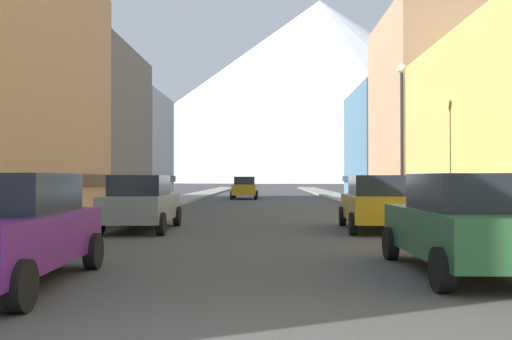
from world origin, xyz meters
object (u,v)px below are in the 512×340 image
object	(u,v)px
car_left_1	(141,203)
car_right_1	(376,203)
car_right_0	(465,223)
pedestrian_0	(128,196)
streetlamp_right	(402,117)
car_left_0	(7,229)
car_driving_0	(245,188)

from	to	relation	value
car_left_1	car_right_1	distance (m)	7.60
car_left_1	car_right_0	bearing A→B (deg)	-46.02
car_right_0	car_right_1	bearing A→B (deg)	90.02
pedestrian_0	streetlamp_right	xyz separation A→B (m)	(11.60, -4.70, 3.13)
car_right_0	car_right_1	distance (m)	8.03
car_right_0	pedestrian_0	distance (m)	18.67
car_left_0	car_left_1	bearing A→B (deg)	89.98
car_right_0	streetlamp_right	world-z (taller)	streetlamp_right
car_right_1	car_driving_0	size ratio (longest dim) A/B	1.02
car_right_1	pedestrian_0	distance (m)	12.66
streetlamp_right	car_right_1	bearing A→B (deg)	-117.39
car_right_1	streetlamp_right	xyz separation A→B (m)	(1.55, 3.00, 3.09)
car_driving_0	car_left_1	bearing A→B (deg)	-94.78
car_left_0	car_driving_0	xyz separation A→B (m)	(2.20, 35.46, 0.00)
car_right_0	car_driving_0	size ratio (longest dim) A/B	1.00
car_left_1	pedestrian_0	xyz separation A→B (m)	(-2.45, 7.86, -0.05)
car_left_0	streetlamp_right	size ratio (longest dim) A/B	0.76
pedestrian_0	car_left_1	bearing A→B (deg)	-72.68
car_left_0	pedestrian_0	distance (m)	17.18
pedestrian_0	car_right_1	bearing A→B (deg)	-37.46
streetlamp_right	car_left_0	bearing A→B (deg)	-126.64
car_driving_0	pedestrian_0	world-z (taller)	car_driving_0
car_left_0	streetlamp_right	distance (m)	15.64
car_left_0	car_right_1	size ratio (longest dim) A/B	1.00
car_driving_0	streetlamp_right	world-z (taller)	streetlamp_right
car_left_1	car_driving_0	xyz separation A→B (m)	(2.20, 26.31, 0.00)
pedestrian_0	car_driving_0	bearing A→B (deg)	75.86
car_left_1	car_right_1	world-z (taller)	same
car_left_1	car_right_0	world-z (taller)	same
car_right_0	car_driving_0	xyz separation A→B (m)	(-5.40, 34.19, 0.00)
car_right_0	car_left_0	bearing A→B (deg)	-170.49
car_driving_0	pedestrian_0	bearing A→B (deg)	-104.14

